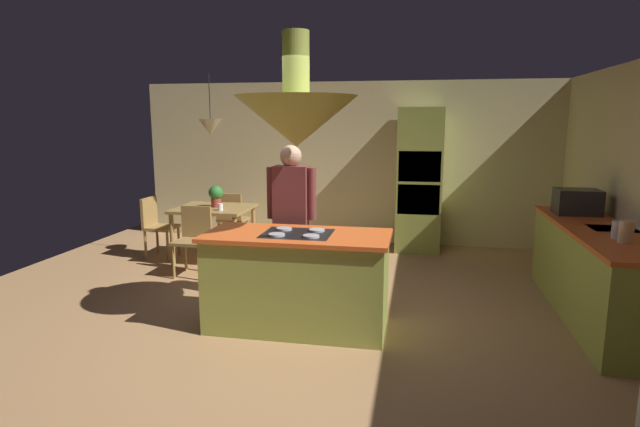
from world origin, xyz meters
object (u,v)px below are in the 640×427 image
at_px(person_at_island, 291,213).
at_px(chair_by_back_wall, 231,216).
at_px(kitchen_island, 298,280).
at_px(canister_flour, 626,232).
at_px(potted_plant_on_table, 216,195).
at_px(oven_tower, 419,180).
at_px(dining_table, 214,214).
at_px(chair_facing_island, 194,236).
at_px(canister_sugar, 618,230).
at_px(microwave_on_counter, 577,202).
at_px(chair_at_corner, 156,223).
at_px(cup_on_table, 220,207).

relative_size(person_at_island, chair_by_back_wall, 1.95).
xyz_separation_m(kitchen_island, canister_flour, (2.84, 0.16, 0.55)).
height_order(person_at_island, potted_plant_on_table, person_at_island).
height_order(chair_by_back_wall, canister_flour, canister_flour).
height_order(person_at_island, canister_flour, person_at_island).
xyz_separation_m(oven_tower, dining_table, (-2.80, -1.14, -0.41)).
xyz_separation_m(dining_table, chair_by_back_wall, (0.00, 0.67, -0.15)).
xyz_separation_m(chair_facing_island, canister_sugar, (4.54, -1.09, 0.49)).
xyz_separation_m(chair_by_back_wall, microwave_on_counter, (4.54, -1.20, 0.55)).
height_order(dining_table, chair_by_back_wall, chair_by_back_wall).
distance_m(person_at_island, canister_flour, 3.11).
relative_size(chair_facing_island, chair_at_corner, 1.00).
bearing_deg(cup_on_table, chair_facing_island, -113.09).
xyz_separation_m(chair_facing_island, microwave_on_counter, (4.54, 0.14, 0.55)).
relative_size(kitchen_island, cup_on_table, 19.15).
bearing_deg(microwave_on_counter, oven_tower, 136.15).
relative_size(oven_tower, person_at_island, 1.26).
relative_size(oven_tower, chair_facing_island, 2.46).
xyz_separation_m(person_at_island, chair_facing_island, (-1.48, 0.75, -0.47)).
distance_m(kitchen_island, canister_flour, 2.90).
height_order(oven_tower, microwave_on_counter, oven_tower).
relative_size(cup_on_table, microwave_on_counter, 0.20).
distance_m(kitchen_island, potted_plant_on_table, 2.75).
xyz_separation_m(chair_by_back_wall, potted_plant_on_table, (0.03, -0.64, 0.42)).
height_order(kitchen_island, microwave_on_counter, microwave_on_counter).
height_order(person_at_island, chair_facing_island, person_at_island).
xyz_separation_m(chair_at_corner, canister_flour, (5.42, -1.94, 0.51)).
distance_m(oven_tower, chair_facing_island, 3.39).
height_order(person_at_island, chair_at_corner, person_at_island).
relative_size(dining_table, canister_flour, 5.16).
bearing_deg(canister_flour, oven_tower, 119.42).
relative_size(dining_table, cup_on_table, 11.23).
bearing_deg(canister_sugar, chair_at_corner, 162.00).
relative_size(person_at_island, chair_at_corner, 1.95).
relative_size(oven_tower, microwave_on_counter, 4.64).
xyz_separation_m(potted_plant_on_table, canister_flour, (4.51, -1.97, 0.08)).
height_order(chair_at_corner, canister_flour, canister_flour).
bearing_deg(kitchen_island, canister_flour, 3.17).
bearing_deg(oven_tower, canister_flour, -60.58).
bearing_deg(kitchen_island, microwave_on_counter, 28.96).
xyz_separation_m(kitchen_island, microwave_on_counter, (2.84, 1.57, 0.59)).
height_order(oven_tower, canister_sugar, oven_tower).
height_order(canister_flour, canister_sugar, canister_flour).
bearing_deg(canister_flour, person_at_island, 170.43).
bearing_deg(chair_by_back_wall, canister_flour, 150.05).
distance_m(chair_facing_island, cup_on_table, 0.57).
xyz_separation_m(dining_table, cup_on_table, (0.19, -0.23, 0.15)).
bearing_deg(microwave_on_counter, chair_at_corner, 174.44).
bearing_deg(canister_sugar, chair_by_back_wall, 151.78).
distance_m(chair_facing_island, chair_at_corner, 1.11).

